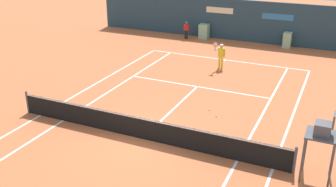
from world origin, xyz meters
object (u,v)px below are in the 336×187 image
player_on_baseline (221,54)px  tennis_ball_near_service_line (216,116)px  tennis_ball_mid_court (209,110)px  umpire_chair (322,134)px  ball_kid_right_post (186,29)px

player_on_baseline → tennis_ball_near_service_line: bearing=108.2°
player_on_baseline → tennis_ball_mid_court: bearing=105.1°
umpire_chair → tennis_ball_mid_court: 6.52m
umpire_chair → tennis_ball_near_service_line: bearing=55.3°
ball_kid_right_post → tennis_ball_near_service_line: size_ratio=19.94×
ball_kid_right_post → tennis_ball_mid_court: ball_kid_right_post is taller
umpire_chair → player_on_baseline: (-6.51, 9.84, -0.78)m
ball_kid_right_post → tennis_ball_near_service_line: (6.57, -12.48, -0.75)m
umpire_chair → tennis_ball_near_service_line: 5.82m
player_on_baseline → tennis_ball_near_service_line: size_ratio=26.15×
player_on_baseline → ball_kid_right_post: (-4.64, 5.81, -0.15)m
umpire_chair → tennis_ball_mid_court: (-5.10, 3.70, -1.67)m
player_on_baseline → umpire_chair: bearing=125.6°
player_on_baseline → tennis_ball_mid_court: player_on_baseline is taller
ball_kid_right_post → tennis_ball_near_service_line: bearing=118.6°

